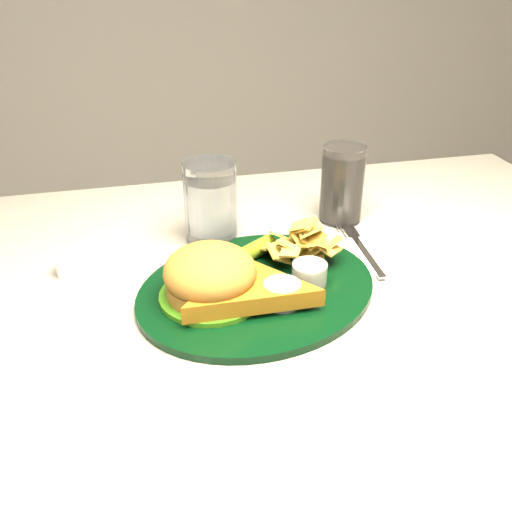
{
  "coord_description": "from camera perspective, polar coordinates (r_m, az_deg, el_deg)",
  "views": [
    {
      "loc": [
        -0.17,
        -0.62,
        1.16
      ],
      "look_at": [
        -0.02,
        -0.0,
        0.8
      ],
      "focal_mm": 40.0,
      "sensor_mm": 36.0,
      "label": 1
    }
  ],
  "objects": [
    {
      "name": "table",
      "position": [
        1.01,
        1.08,
        -21.17
      ],
      "size": [
        1.2,
        0.8,
        0.75
      ],
      "primitive_type": null,
      "color": "gray",
      "rests_on": "ground"
    },
    {
      "name": "dinner_plate",
      "position": [
        0.73,
        0.13,
        -1.23
      ],
      "size": [
        0.41,
        0.38,
        0.07
      ],
      "primitive_type": null,
      "rotation": [
        0.0,
        0.0,
        0.43
      ],
      "color": "black",
      "rests_on": "table"
    },
    {
      "name": "water_glass",
      "position": [
        0.85,
        -4.57,
        5.35
      ],
      "size": [
        0.08,
        0.08,
        0.12
      ],
      "primitive_type": "cylinder",
      "rotation": [
        0.0,
        0.0,
        0.03
      ],
      "color": "white",
      "rests_on": "table"
    },
    {
      "name": "cola_glass",
      "position": [
        0.93,
        8.61,
        7.14
      ],
      "size": [
        0.07,
        0.07,
        0.13
      ],
      "primitive_type": "cylinder",
      "rotation": [
        0.0,
        0.0,
        -0.07
      ],
      "color": "black",
      "rests_on": "table"
    },
    {
      "name": "fork_napkin",
      "position": [
        0.84,
        10.89,
        0.2
      ],
      "size": [
        0.13,
        0.16,
        0.01
      ],
      "primitive_type": null,
      "rotation": [
        0.0,
        0.0,
        -0.06
      ],
      "color": "white",
      "rests_on": "table"
    },
    {
      "name": "ramekin",
      "position": [
        0.82,
        -18.14,
        -0.92
      ],
      "size": [
        0.05,
        0.05,
        0.02
      ],
      "primitive_type": "cylinder",
      "rotation": [
        0.0,
        0.0,
        -0.31
      ],
      "color": "silver",
      "rests_on": "table"
    }
  ]
}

